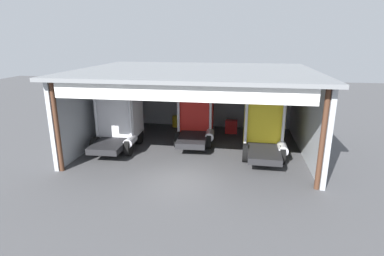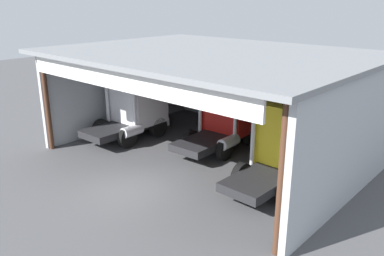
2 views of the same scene
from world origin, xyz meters
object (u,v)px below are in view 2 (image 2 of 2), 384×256
Objects in this scene: truck_red_right_bay at (227,113)px; truck_yellow_yard_outside at (287,144)px; tool_cart at (287,137)px; truck_white_center_bay at (135,103)px; oil_drum at (230,117)px.

truck_yellow_yard_outside is (4.53, -1.92, -0.02)m from truck_red_right_bay.
truck_yellow_yard_outside is at bearing -61.90° from tool_cart.
truck_yellow_yard_outside is at bearing -0.43° from truck_white_center_bay.
tool_cart is at bearing -12.89° from oil_drum.
tool_cart is at bearing 119.11° from truck_yellow_yard_outside.
truck_red_right_bay is at bearing -140.11° from tool_cart.
truck_red_right_bay is 5.23× the size of tool_cart.
truck_white_center_bay is 0.96× the size of truck_yellow_yard_outside.
tool_cart is at bearing 37.05° from truck_red_right_bay.
truck_red_right_bay is 5.83× the size of oil_drum.
truck_white_center_bay is 5.23m from truck_red_right_bay.
truck_yellow_yard_outside is at bearing -36.87° from oil_drum.
oil_drum is at bearing 121.78° from truck_red_right_bay.
truck_white_center_bay reaches higher than truck_red_right_bay.
truck_yellow_yard_outside is at bearing -25.81° from truck_red_right_bay.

